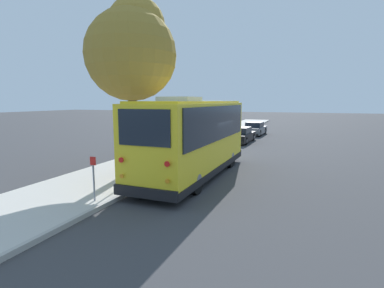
% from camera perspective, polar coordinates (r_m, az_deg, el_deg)
% --- Properties ---
extents(ground_plane, '(160.00, 160.00, 0.00)m').
position_cam_1_polar(ground_plane, '(14.67, 2.18, -5.39)').
color(ground_plane, '#3D3D3F').
extents(sidewalk_slab, '(80.00, 3.99, 0.15)m').
position_cam_1_polar(sidewalk_slab, '(16.11, -9.87, -4.00)').
color(sidewalk_slab, beige).
rests_on(sidewalk_slab, ground).
extents(curb_strip, '(80.00, 0.14, 0.15)m').
position_cam_1_polar(curb_strip, '(15.18, -3.12, -4.65)').
color(curb_strip, '#AAA69D').
rests_on(curb_strip, ground).
extents(shuttle_bus, '(8.84, 2.62, 3.61)m').
position_cam_1_polar(shuttle_bus, '(13.53, 0.38, 1.82)').
color(shuttle_bus, yellow).
rests_on(shuttle_bus, ground).
extents(parked_sedan_black, '(4.60, 1.84, 1.27)m').
position_cam_1_polar(parked_sedan_black, '(25.40, 9.28, 1.66)').
color(parked_sedan_black, black).
rests_on(parked_sedan_black, ground).
extents(parked_sedan_gray, '(4.23, 1.99, 1.32)m').
position_cam_1_polar(parked_sedan_gray, '(31.08, 11.85, 2.82)').
color(parked_sedan_gray, slate).
rests_on(parked_sedan_gray, ground).
extents(street_tree, '(4.12, 4.12, 8.03)m').
position_cam_1_polar(street_tree, '(14.44, -11.34, 17.29)').
color(street_tree, brown).
rests_on(street_tree, sidewalk_slab).
extents(sign_post_near, '(0.06, 0.22, 1.49)m').
position_cam_1_polar(sign_post_near, '(10.47, -18.22, -6.21)').
color(sign_post_near, gray).
rests_on(sign_post_near, sidewalk_slab).
extents(sign_post_far, '(0.06, 0.22, 1.37)m').
position_cam_1_polar(sign_post_far, '(11.55, -13.86, -5.01)').
color(sign_post_far, gray).
rests_on(sign_post_far, sidewalk_slab).
extents(fire_hydrant, '(0.22, 0.22, 0.81)m').
position_cam_1_polar(fire_hydrant, '(20.21, 2.19, -0.02)').
color(fire_hydrant, red).
rests_on(fire_hydrant, sidewalk_slab).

